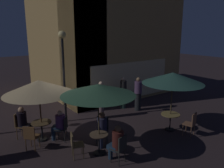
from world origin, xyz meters
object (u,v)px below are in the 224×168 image
Objects in this scene: cafe_table_2 at (42,127)px; patron_seated_1 at (102,127)px; cafe_chair_6 at (63,127)px; patron_standing_4 at (123,93)px; cafe_chair_3 at (191,122)px; cafe_chair_5 at (31,135)px; cafe_chair_2 at (102,128)px; cafe_chair_4 at (20,123)px; patron_standing_5 at (101,100)px; patio_umbrella_2 at (39,87)px; cafe_chair_1 at (120,147)px; patron_seated_3 at (59,123)px; patio_umbrella_0 at (98,90)px; street_lamp_near_corner at (63,59)px; patio_umbrella_1 at (173,78)px; cafe_table_1 at (170,118)px; patron_seated_2 at (23,121)px; patron_standing_6 at (138,94)px; patron_seated_0 at (117,141)px; cafe_chair_0 at (75,143)px; cafe_table_0 at (99,141)px.

patron_seated_1 reaches higher than cafe_table_2.
cafe_chair_6 is 4.40m from patron_standing_4.
cafe_chair_3 is 1.05× the size of cafe_chair_5.
cafe_chair_6 is at bearing -91.70° from cafe_chair_2.
patron_standing_5 is (3.60, -0.17, 0.31)m from cafe_chair_4.
patio_umbrella_2 is 2.67× the size of cafe_chair_1.
cafe_chair_5 is 1.01× the size of cafe_chair_6.
cafe_chair_4 reaches higher than cafe_chair_5.
patron_seated_3 is at bearing 43.99° from patron_standing_5.
patio_umbrella_0 is at bearing -169.10° from patron_standing_4.
cafe_chair_6 reaches higher than cafe_table_2.
street_lamp_near_corner is 4.69m from cafe_chair_1.
patio_umbrella_1 is 3.37m from cafe_chair_2.
patron_seated_3 is (-4.04, 1.86, 0.15)m from cafe_table_1.
patron_seated_1 reaches higher than cafe_chair_3.
cafe_chair_6 is 1.56m from patron_seated_2.
cafe_chair_6 is at bearing -88.65° from patron_standing_6.
cafe_chair_2 is 1.09× the size of cafe_chair_6.
cafe_chair_3 is at bearing -76.14° from cafe_table_1.
patio_umbrella_0 reaches higher than cafe_table_1.
patio_umbrella_2 is 2.73× the size of cafe_chair_5.
cafe_chair_3 is at bearing -33.27° from cafe_table_2.
patio_umbrella_1 is 3.58m from patron_seated_0.
patron_standing_5 is at bearing 9.08° from cafe_table_2.
patron_seated_0 is (1.37, -2.83, -1.36)m from patio_umbrella_2.
patron_standing_4 is (5.33, 1.57, 0.29)m from cafe_chair_5.
cafe_table_2 is 0.42× the size of patron_standing_5.
patio_umbrella_2 is at bearing 0.00° from patron_seated_2.
patio_umbrella_2 reaches higher than patron_seated_0.
patio_umbrella_0 is at bearing -95.62° from street_lamp_near_corner.
cafe_chair_0 is (0.44, -1.85, -1.55)m from patio_umbrella_2.
patron_seated_1 is 0.73× the size of patron_standing_4.
street_lamp_near_corner is at bearing -16.71° from patron_seated_0.
patron_standing_5 is at bearing -39.53° from cafe_chair_1.
cafe_chair_5 is (-1.01, 1.30, 0.05)m from cafe_chair_0.
patron_standing_6 is at bearing 43.46° from cafe_chair_4.
patron_standing_5 is (-1.58, 2.76, 0.38)m from cafe_table_1.
patio_umbrella_2 reaches higher than cafe_chair_2.
street_lamp_near_corner is at bearing -4.92° from cafe_chair_5.
patron_standing_4 reaches higher than cafe_table_0.
street_lamp_near_corner is at bearing 147.64° from patron_standing_4.
patio_umbrella_0 is at bearing 0.00° from patron_seated_1.
cafe_chair_2 is at bearing 3.44° from cafe_chair_4.
street_lamp_near_corner is 3.50m from patron_seated_1.
patio_umbrella_1 reaches higher than cafe_chair_1.
cafe_table_0 is 0.77m from patron_seated_0.
cafe_chair_3 reaches higher than cafe_chair_1.
cafe_table_0 is 1.83m from patron_seated_3.
patron_seated_0 is at bearing 27.87° from cafe_chair_2.
cafe_chair_5 is at bearing 166.10° from patron_standing_4.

